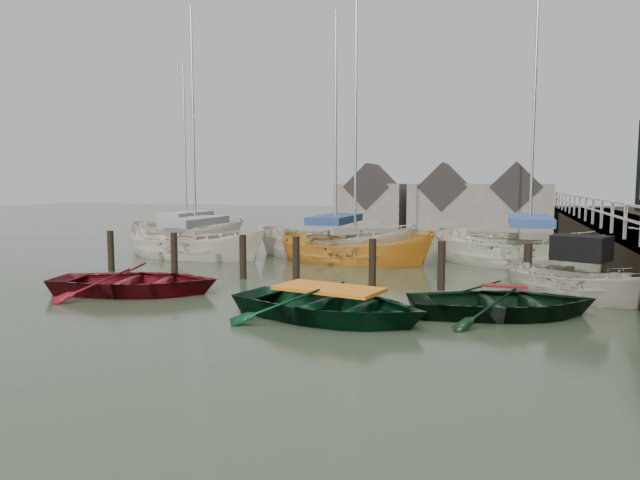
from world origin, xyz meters
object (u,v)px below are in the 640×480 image
(motorboat, at_px, (580,296))
(sailboat_d, at_px, (528,264))
(sailboat_a, at_px, (196,256))
(rowboat_green, at_px, (329,319))
(rowboat_dkgreen, at_px, (503,316))
(sailboat_b, at_px, (335,256))
(sailboat_e, at_px, (187,242))
(rowboat_red, at_px, (136,293))
(sailboat_c, at_px, (355,262))

(motorboat, distance_m, sailboat_d, 6.23)
(motorboat, relative_size, sailboat_a, 0.39)
(motorboat, bearing_deg, sailboat_a, 97.67)
(rowboat_green, xyz_separation_m, sailboat_d, (4.56, 10.18, 0.06))
(rowboat_dkgreen, height_order, sailboat_b, sailboat_b)
(motorboat, bearing_deg, sailboat_e, 87.39)
(sailboat_d, bearing_deg, rowboat_red, 148.14)
(rowboat_green, bearing_deg, sailboat_c, 23.65)
(sailboat_a, bearing_deg, sailboat_b, -66.90)
(motorboat, height_order, sailboat_b, sailboat_b)
(rowboat_red, xyz_separation_m, sailboat_a, (-2.34, 7.25, 0.06))
(rowboat_green, distance_m, sailboat_a, 11.85)
(rowboat_dkgreen, relative_size, sailboat_c, 0.38)
(sailboat_d, bearing_deg, sailboat_a, 115.22)
(rowboat_green, bearing_deg, sailboat_e, 53.98)
(rowboat_green, bearing_deg, sailboat_a, 57.11)
(sailboat_c, bearing_deg, rowboat_green, -165.89)
(rowboat_dkgreen, bearing_deg, sailboat_e, 34.78)
(sailboat_c, relative_size, sailboat_e, 1.12)
(rowboat_green, xyz_separation_m, sailboat_b, (-2.88, 10.31, 0.06))
(sailboat_a, bearing_deg, sailboat_e, 39.00)
(sailboat_a, xyz_separation_m, sailboat_e, (-3.22, 4.66, -0.00))
(motorboat, xyz_separation_m, sailboat_a, (-13.88, 4.44, -0.04))
(rowboat_red, distance_m, sailboat_d, 13.80)
(rowboat_red, height_order, rowboat_dkgreen, rowboat_red)
(rowboat_red, distance_m, sailboat_c, 8.92)
(sailboat_b, distance_m, sailboat_d, 7.44)
(sailboat_c, distance_m, sailboat_e, 10.56)
(sailboat_c, bearing_deg, sailboat_a, 98.70)
(sailboat_e, bearing_deg, rowboat_dkgreen, -127.98)
(sailboat_b, relative_size, sailboat_d, 0.92)
(motorboat, xyz_separation_m, sailboat_e, (-17.10, 9.10, -0.04))
(sailboat_a, distance_m, sailboat_c, 6.56)
(rowboat_dkgreen, bearing_deg, sailboat_d, -23.63)
(sailboat_c, bearing_deg, rowboat_red, 155.24)
(sailboat_c, bearing_deg, rowboat_dkgreen, -140.87)
(motorboat, distance_m, sailboat_e, 19.37)
(rowboat_red, height_order, sailboat_b, sailboat_b)
(sailboat_b, bearing_deg, sailboat_a, 113.35)
(motorboat, relative_size, sailboat_d, 0.36)
(motorboat, bearing_deg, sailboat_d, 35.01)
(sailboat_c, bearing_deg, motorboat, -121.32)
(rowboat_dkgreen, relative_size, sailboat_e, 0.43)
(rowboat_red, distance_m, rowboat_green, 6.06)
(sailboat_d, bearing_deg, sailboat_c, 117.38)
(sailboat_a, relative_size, sailboat_d, 0.92)
(rowboat_dkgreen, distance_m, sailboat_a, 13.83)
(sailboat_a, bearing_deg, rowboat_dkgreen, -115.61)
(rowboat_green, relative_size, sailboat_a, 0.41)
(rowboat_green, relative_size, rowboat_dkgreen, 1.06)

